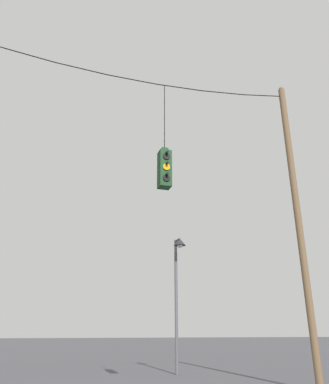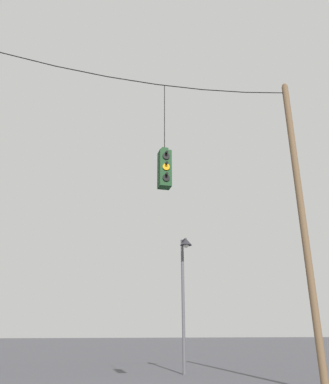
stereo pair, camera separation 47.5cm
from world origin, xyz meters
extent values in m
cylinder|color=brown|center=(5.26, -0.38, 4.66)|extent=(0.21, 0.21, 9.32)
sphere|color=brown|center=(5.26, -0.38, 9.37)|extent=(0.16, 0.16, 0.16)
cylinder|color=black|center=(-3.01, -0.38, 8.75)|extent=(1.51, 0.03, 0.19)
cylinder|color=black|center=(-1.50, -0.38, 8.63)|extent=(1.51, 0.03, 0.11)
cylinder|color=black|center=(0.00, -0.38, 8.59)|extent=(1.50, 0.03, 0.03)
cylinder|color=black|center=(1.50, -0.38, 8.63)|extent=(1.51, 0.03, 0.11)
cylinder|color=black|center=(3.01, -0.38, 8.75)|extent=(1.51, 0.03, 0.19)
cylinder|color=black|center=(4.51, -0.38, 8.95)|extent=(1.51, 0.03, 0.27)
cube|color=#143819|center=(1.01, -0.38, 5.76)|extent=(0.34, 0.34, 1.10)
cube|color=#143819|center=(1.01, -0.38, 6.36)|extent=(0.19, 0.19, 0.10)
cylinder|color=black|center=(1.01, -0.38, 7.50)|extent=(0.02, 0.02, 2.19)
cylinder|color=black|center=(1.01, -0.57, 6.09)|extent=(0.20, 0.03, 0.20)
cylinder|color=black|center=(1.01, -0.61, 6.18)|extent=(0.07, 0.12, 0.07)
cylinder|color=orange|center=(1.01, -0.57, 5.76)|extent=(0.20, 0.03, 0.20)
cylinder|color=black|center=(1.01, -0.61, 5.85)|extent=(0.07, 0.12, 0.07)
cylinder|color=black|center=(1.01, -0.57, 5.43)|extent=(0.20, 0.03, 0.20)
cylinder|color=black|center=(1.01, -0.61, 5.52)|extent=(0.07, 0.12, 0.07)
cylinder|color=black|center=(1.01, -0.20, 6.09)|extent=(0.20, 0.03, 0.20)
cylinder|color=black|center=(1.01, -0.15, 6.18)|extent=(0.07, 0.12, 0.07)
cylinder|color=orange|center=(1.01, -0.20, 5.76)|extent=(0.20, 0.03, 0.20)
cylinder|color=black|center=(1.01, -0.15, 5.85)|extent=(0.07, 0.12, 0.07)
cylinder|color=black|center=(1.01, -0.20, 5.43)|extent=(0.20, 0.03, 0.20)
cylinder|color=black|center=(1.01, -0.15, 5.52)|extent=(0.07, 0.12, 0.07)
cylinder|color=#515156|center=(3.06, 4.69, 2.50)|extent=(0.12, 0.12, 5.01)
cylinder|color=#515156|center=(3.06, 4.44, 4.96)|extent=(0.07, 0.51, 0.07)
cone|color=#232328|center=(3.06, 4.18, 4.82)|extent=(0.47, 0.47, 0.28)
sphere|color=silver|center=(3.06, 4.18, 4.68)|extent=(0.21, 0.21, 0.21)
camera|label=1|loc=(-1.84, -9.60, 1.46)|focal=35.00mm
camera|label=2|loc=(-1.39, -9.73, 1.46)|focal=35.00mm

